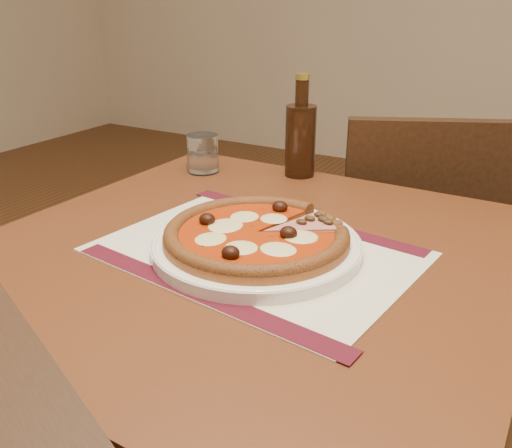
{
  "coord_description": "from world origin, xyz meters",
  "views": [
    {
      "loc": [
        1.17,
        -0.65,
        1.11
      ],
      "look_at": [
        0.79,
        0.02,
        0.78
      ],
      "focal_mm": 38.0,
      "sensor_mm": 36.0,
      "label": 1
    }
  ],
  "objects": [
    {
      "name": "water_glass",
      "position": [
        0.5,
        0.28,
        0.79
      ],
      "size": [
        0.07,
        0.07,
        0.08
      ],
      "primitive_type": "cylinder",
      "rotation": [
        0.0,
        0.0,
        -0.01
      ],
      "color": "white",
      "rests_on": "table"
    },
    {
      "name": "ham_slice",
      "position": [
        0.87,
        0.06,
        0.78
      ],
      "size": [
        0.11,
        0.12,
        0.02
      ],
      "rotation": [
        0.0,
        0.0,
        0.91
      ],
      "color": "#AC5B29",
      "rests_on": "plate"
    },
    {
      "name": "pizza",
      "position": [
        0.81,
        -0.01,
        0.78
      ],
      "size": [
        0.28,
        0.28,
        0.04
      ],
      "color": "#AC5B29",
      "rests_on": "plate"
    },
    {
      "name": "chair_far",
      "position": [
        0.91,
        0.63,
        0.49
      ],
      "size": [
        0.54,
        0.54,
        0.87
      ],
      "rotation": [
        0.0,
        0.0,
        3.57
      ],
      "color": "black",
      "rests_on": "ground"
    },
    {
      "name": "placemat",
      "position": [
        0.81,
        -0.01,
        0.75
      ],
      "size": [
        0.49,
        0.38,
        0.0
      ],
      "primitive_type": "cube",
      "rotation": [
        0.0,
        0.0,
        -0.12
      ],
      "color": "silver",
      "rests_on": "table"
    },
    {
      "name": "bottle",
      "position": [
        0.7,
        0.36,
        0.83
      ],
      "size": [
        0.06,
        0.06,
        0.21
      ],
      "color": "#341B0D",
      "rests_on": "table"
    },
    {
      "name": "table",
      "position": [
        0.79,
        0.0,
        0.65
      ],
      "size": [
        0.81,
        0.81,
        0.75
      ],
      "rotation": [
        0.0,
        0.0,
        -0.02
      ],
      "color": "brown",
      "rests_on": "ground"
    },
    {
      "name": "plate",
      "position": [
        0.81,
        -0.01,
        0.76
      ],
      "size": [
        0.31,
        0.31,
        0.02
      ],
      "primitive_type": "cylinder",
      "color": "white",
      "rests_on": "placemat"
    }
  ]
}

